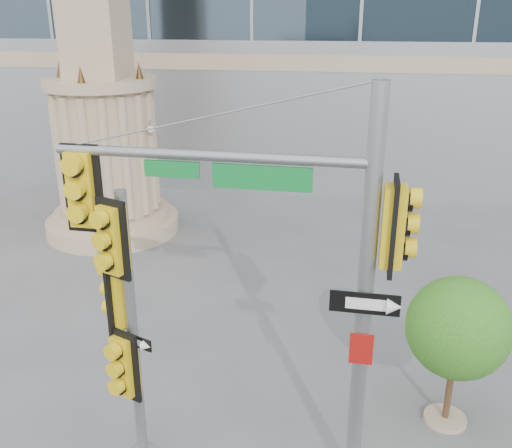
# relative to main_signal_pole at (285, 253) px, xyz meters

# --- Properties ---
(ground) EXTENTS (120.00, 120.00, 0.00)m
(ground) POSITION_rel_main_signal_pole_xyz_m (-0.88, 0.92, -3.92)
(ground) COLOR #545456
(ground) RESTS_ON ground
(monument) EXTENTS (4.40, 4.40, 16.60)m
(monument) POSITION_rel_main_signal_pole_xyz_m (-6.88, 9.92, 1.60)
(monument) COLOR tan
(monument) RESTS_ON ground
(main_signal_pole) EXTENTS (4.91, 0.62, 6.33)m
(main_signal_pole) POSITION_rel_main_signal_pole_xyz_m (0.00, 0.00, 0.00)
(main_signal_pole) COLOR slate
(main_signal_pole) RESTS_ON ground
(secondary_signal_pole) EXTENTS (0.81, 0.79, 4.76)m
(secondary_signal_pole) POSITION_rel_main_signal_pole_xyz_m (-2.42, -0.16, -1.12)
(secondary_signal_pole) COLOR slate
(secondary_signal_pole) RESTS_ON ground
(street_tree) EXTENTS (1.84, 1.80, 2.87)m
(street_tree) POSITION_rel_main_signal_pole_xyz_m (2.90, 1.71, -2.03)
(street_tree) COLOR tan
(street_tree) RESTS_ON ground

